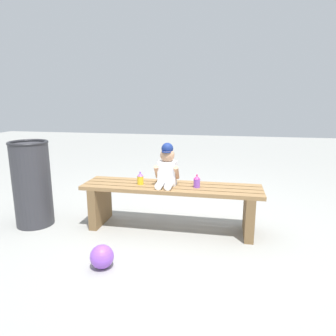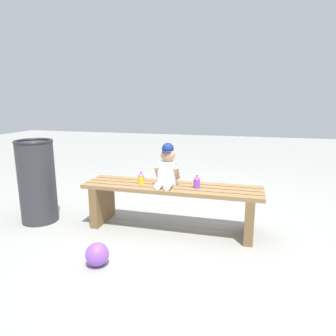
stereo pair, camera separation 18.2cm
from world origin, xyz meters
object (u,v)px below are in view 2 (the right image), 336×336
at_px(toy_ball, 97,254).
at_px(sippy_cup_right, 197,182).
at_px(park_bench, 171,199).
at_px(sippy_cup_left, 141,178).
at_px(child_figure, 167,167).
at_px(trash_bin, 37,181).

bearing_deg(toy_ball, sippy_cup_right, 51.54).
relative_size(park_bench, sippy_cup_left, 13.72).
relative_size(park_bench, sippy_cup_right, 13.72).
bearing_deg(toy_ball, child_figure, 67.38).
relative_size(sippy_cup_right, toy_ball, 0.69).
relative_size(park_bench, toy_ball, 9.50).
xyz_separation_m(park_bench, sippy_cup_right, (0.25, -0.02, 0.20)).
distance_m(park_bench, sippy_cup_left, 0.36).
bearing_deg(trash_bin, child_figure, 6.94).
distance_m(child_figure, sippy_cup_right, 0.31).
bearing_deg(park_bench, child_figure, 174.85).
bearing_deg(sippy_cup_right, sippy_cup_left, 180.00).
bearing_deg(sippy_cup_right, child_figure, 175.63).
height_order(park_bench, sippy_cup_right, sippy_cup_right).
height_order(child_figure, sippy_cup_right, child_figure).
xyz_separation_m(sippy_cup_right, trash_bin, (-1.62, -0.14, -0.07)).
xyz_separation_m(child_figure, sippy_cup_right, (0.29, -0.02, -0.12)).
distance_m(toy_ball, trash_bin, 1.23).
bearing_deg(child_figure, sippy_cup_left, -175.11).
height_order(sippy_cup_right, toy_ball, sippy_cup_right).
bearing_deg(sippy_cup_left, park_bench, 3.51).
relative_size(child_figure, sippy_cup_right, 3.26).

